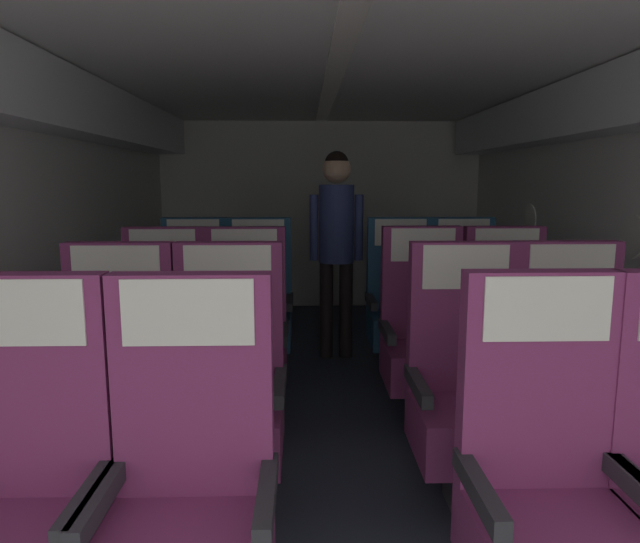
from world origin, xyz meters
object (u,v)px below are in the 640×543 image
object	(u,v)px
seat_d_right_aisle	(464,308)
seat_d_right_window	(401,308)
seat_c_right_aisle	(507,340)
seat_b_left_window	(117,397)
seat_a_right_window	(548,499)
seat_c_left_window	(163,342)
seat_b_left_aisle	(228,396)
seat_c_left_aisle	(245,342)
seat_d_left_aisle	(259,309)
seat_a_left_window	(19,509)
flight_attendant	(336,231)
seat_d_left_window	(194,309)
seat_c_right_window	(424,340)
seat_b_right_window	(466,395)
seat_a_left_aisle	(189,508)
seat_b_right_aisle	(572,393)

from	to	relation	value
seat_d_right_aisle	seat_d_right_window	bearing A→B (deg)	-179.71
seat_c_right_aisle	seat_b_left_window	bearing A→B (deg)	-157.43
seat_a_right_window	seat_c_left_window	world-z (taller)	same
seat_b_left_aisle	seat_b_left_window	bearing A→B (deg)	179.60
seat_c_left_aisle	seat_d_left_aisle	distance (m)	0.88
seat_a_left_window	flight_attendant	distance (m)	3.22
seat_c_left_window	seat_a_left_window	bearing A→B (deg)	-89.98
seat_a_right_window	seat_d_right_window	distance (m)	2.59
seat_d_left_window	seat_d_right_window	bearing A→B (deg)	-0.91
seat_c_right_window	seat_d_right_window	xyz separation A→B (m)	(0.01, 0.85, 0.00)
seat_b_left_aisle	seat_d_left_aisle	xyz separation A→B (m)	(0.00, 1.73, 0.00)
seat_b_right_window	seat_c_right_aisle	distance (m)	1.01
seat_a_left_aisle	seat_d_right_aisle	distance (m)	3.04
seat_b_right_window	seat_b_left_aisle	bearing A→B (deg)	179.14
seat_d_left_window	seat_a_left_window	bearing A→B (deg)	-90.23
seat_d_right_aisle	seat_a_right_window	bearing A→B (deg)	-100.37
seat_a_left_aisle	seat_b_left_window	world-z (taller)	same
seat_b_left_aisle	seat_d_left_window	bearing A→B (deg)	105.52
seat_c_left_window	seat_b_left_aisle	bearing A→B (deg)	-59.99
seat_d_right_aisle	seat_d_right_window	size ratio (longest dim) A/B	1.00
seat_c_right_aisle	seat_d_left_window	world-z (taller)	same
seat_c_left_window	flight_attendant	bearing A→B (deg)	48.45
seat_a_right_window	seat_c_left_aisle	world-z (taller)	same
seat_c_left_window	seat_d_left_aisle	distance (m)	1.00
seat_b_right_aisle	seat_a_left_window	bearing A→B (deg)	-157.20
seat_c_right_aisle	seat_d_left_aisle	world-z (taller)	same
seat_a_right_window	seat_b_right_aisle	size ratio (longest dim) A/B	1.00
seat_b_left_aisle	seat_c_right_aisle	distance (m)	1.79
seat_a_right_window	seat_a_left_window	bearing A→B (deg)	-179.74
seat_d_left_window	flight_attendant	distance (m)	1.27
seat_d_left_aisle	seat_d_right_window	distance (m)	1.07
seat_a_right_window	seat_b_left_window	world-z (taller)	same
seat_a_left_window	seat_b_right_window	size ratio (longest dim) A/B	1.00
seat_a_left_window	seat_c_left_aisle	bearing A→B (deg)	74.31
seat_c_right_window	seat_b_left_aisle	bearing A→B (deg)	-140.39
seat_b_right_window	seat_d_right_aisle	bearing A→B (deg)	74.56
seat_b_left_aisle	seat_b_right_aisle	bearing A→B (deg)	-0.25
seat_c_right_window	seat_d_left_aisle	xyz separation A→B (m)	(-1.06, 0.85, 0.00)
seat_a_left_aisle	seat_d_left_window	bearing A→B (deg)	100.47
seat_a_left_aisle	seat_d_right_aisle	xyz separation A→B (m)	(1.55, 2.61, 0.00)
seat_a_left_window	seat_b_left_window	size ratio (longest dim) A/B	1.00
seat_a_left_aisle	seat_c_left_window	world-z (taller)	same
seat_d_right_aisle	flight_attendant	bearing A→B (deg)	158.48
seat_b_left_aisle	seat_c_right_window	xyz separation A→B (m)	(1.06, 0.88, 0.00)
seat_a_left_aisle	seat_d_right_window	xyz separation A→B (m)	(1.07, 2.61, 0.00)
seat_b_left_window	seat_b_right_window	world-z (taller)	same
flight_attendant	seat_d_left_aisle	bearing A→B (deg)	17.62
seat_a_right_window	flight_attendant	xyz separation A→B (m)	(-0.47, 2.97, 0.55)
seat_a_left_window	seat_c_left_window	bearing A→B (deg)	90.02
seat_b_left_aisle	seat_d_left_window	world-z (taller)	same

